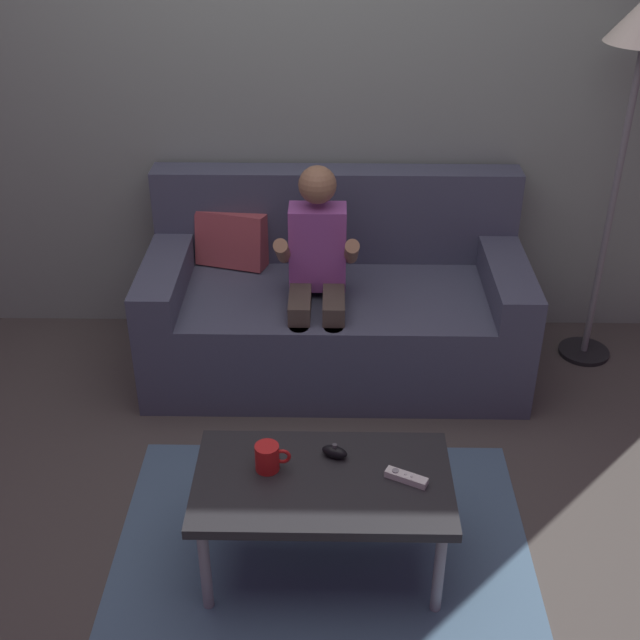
{
  "coord_description": "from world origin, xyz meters",
  "views": [
    {
      "loc": [
        0.17,
        -2.27,
        2.2
      ],
      "look_at": [
        0.12,
        0.41,
        0.6
      ],
      "focal_mm": 46.4,
      "sensor_mm": 36.0,
      "label": 1
    }
  ],
  "objects_px": {
    "couch": "(334,305)",
    "coffee_mug": "(268,457)",
    "person_seated_on_couch": "(317,271)",
    "nunchuk_black": "(335,452)",
    "coffee_table": "(323,488)",
    "game_remote_white_near_edge": "(406,477)"
  },
  "relations": [
    {
      "from": "couch",
      "to": "coffee_mug",
      "type": "relative_size",
      "value": 14.31
    },
    {
      "from": "coffee_table",
      "to": "nunchuk_black",
      "type": "relative_size",
      "value": 8.42
    },
    {
      "from": "couch",
      "to": "person_seated_on_couch",
      "type": "xyz_separation_m",
      "value": [
        -0.07,
        -0.19,
        0.27
      ]
    },
    {
      "from": "game_remote_white_near_edge",
      "to": "nunchuk_black",
      "type": "bearing_deg",
      "value": 153.79
    },
    {
      "from": "person_seated_on_couch",
      "to": "coffee_mug",
      "type": "relative_size",
      "value": 8.55
    },
    {
      "from": "person_seated_on_couch",
      "to": "game_remote_white_near_edge",
      "type": "height_order",
      "value": "person_seated_on_couch"
    },
    {
      "from": "coffee_table",
      "to": "nunchuk_black",
      "type": "height_order",
      "value": "nunchuk_black"
    },
    {
      "from": "couch",
      "to": "coffee_mug",
      "type": "xyz_separation_m",
      "value": [
        -0.21,
        -1.23,
        0.13
      ]
    },
    {
      "from": "person_seated_on_couch",
      "to": "coffee_mug",
      "type": "height_order",
      "value": "person_seated_on_couch"
    },
    {
      "from": "person_seated_on_couch",
      "to": "coffee_table",
      "type": "distance_m",
      "value": 1.11
    },
    {
      "from": "person_seated_on_couch",
      "to": "game_remote_white_near_edge",
      "type": "relative_size",
      "value": 7.14
    },
    {
      "from": "person_seated_on_couch",
      "to": "couch",
      "type": "bearing_deg",
      "value": 68.85
    },
    {
      "from": "couch",
      "to": "nunchuk_black",
      "type": "xyz_separation_m",
      "value": [
        0.0,
        -1.17,
        0.1
      ]
    },
    {
      "from": "nunchuk_black",
      "to": "coffee_mug",
      "type": "relative_size",
      "value": 0.85
    },
    {
      "from": "person_seated_on_couch",
      "to": "coffee_table",
      "type": "relative_size",
      "value": 1.2
    },
    {
      "from": "game_remote_white_near_edge",
      "to": "coffee_mug",
      "type": "xyz_separation_m",
      "value": [
        -0.45,
        0.05,
        0.04
      ]
    },
    {
      "from": "game_remote_white_near_edge",
      "to": "coffee_mug",
      "type": "height_order",
      "value": "coffee_mug"
    },
    {
      "from": "person_seated_on_couch",
      "to": "nunchuk_black",
      "type": "xyz_separation_m",
      "value": [
        0.08,
        -0.98,
        -0.17
      ]
    },
    {
      "from": "person_seated_on_couch",
      "to": "coffee_mug",
      "type": "bearing_deg",
      "value": -97.64
    },
    {
      "from": "couch",
      "to": "coffee_mug",
      "type": "distance_m",
      "value": 1.26
    },
    {
      "from": "person_seated_on_couch",
      "to": "game_remote_white_near_edge",
      "type": "distance_m",
      "value": 1.15
    },
    {
      "from": "nunchuk_black",
      "to": "game_remote_white_near_edge",
      "type": "bearing_deg",
      "value": -26.21
    }
  ]
}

